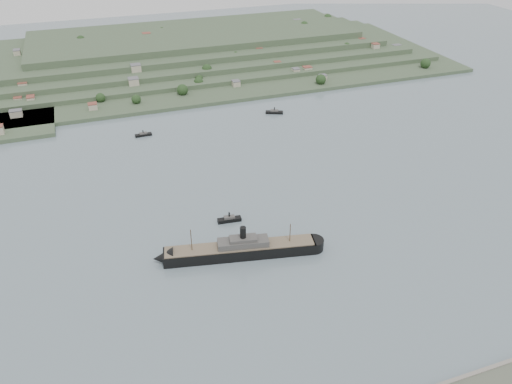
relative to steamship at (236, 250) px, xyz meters
name	(u,v)px	position (x,y,z in m)	size (l,w,h in m)	color
ground	(250,232)	(16.96, 22.12, -4.90)	(1400.00, 1400.00, 0.00)	slate
far_peninsula	(174,54)	(44.87, 415.22, 6.98)	(760.00, 309.00, 30.00)	#3F5337
steamship	(236,250)	(0.00, 0.00, 0.00)	(109.75, 32.87, 26.53)	black
tugboat	(229,219)	(7.27, 38.62, -3.04)	(17.22, 6.03, 7.60)	black
ferry_west	(143,135)	(-28.88, 201.50, -3.47)	(15.97, 4.81, 5.95)	black
ferry_east	(274,112)	(108.64, 210.86, -3.26)	(18.71, 11.54, 6.81)	black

